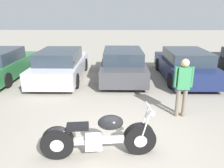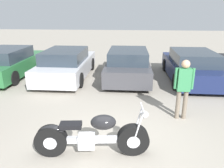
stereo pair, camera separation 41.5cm
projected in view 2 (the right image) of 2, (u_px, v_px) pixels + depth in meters
ground_plane at (110, 145)px, 4.94m from camera, size 60.00×60.00×0.00m
motorcycle at (91, 136)px, 4.50m from camera, size 2.37×0.65×1.05m
parked_car_green at (9, 63)px, 9.95m from camera, size 1.91×4.35×1.29m
parked_car_silver at (67, 64)px, 9.70m from camera, size 1.91×4.35×1.29m
parked_car_dark_grey at (128, 64)px, 9.69m from camera, size 1.91×4.35×1.29m
parked_car_navy at (191, 66)px, 9.34m from camera, size 1.91×4.35×1.29m
person_standing at (184, 85)px, 5.85m from camera, size 0.52×0.22×1.68m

